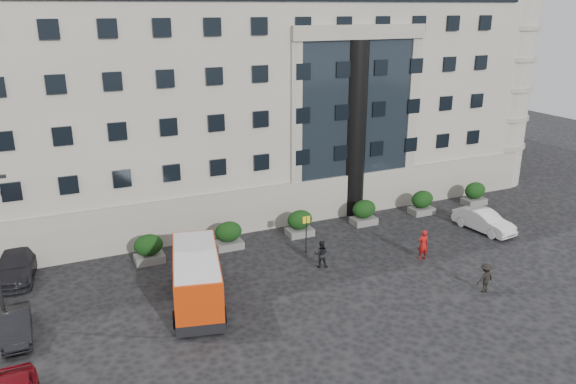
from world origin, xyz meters
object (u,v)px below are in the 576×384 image
at_px(hedge_b, 229,235).
at_px(white_taxi, 484,221).
at_px(pedestrian_b, 321,254).
at_px(hedge_d, 364,212).
at_px(hedge_e, 422,202).
at_px(parked_car_b, 16,326).
at_px(pedestrian_a, 423,245).
at_px(hedge_a, 149,249).
at_px(hedge_c, 300,223).
at_px(bus_stop_sign, 306,228).
at_px(hedge_f, 475,193).
at_px(parked_car_c, 16,264).
at_px(pedestrian_c, 485,278).
at_px(minibus, 197,277).

xyz_separation_m(hedge_b, white_taxi, (17.44, -4.65, -0.17)).
bearing_deg(white_taxi, hedge_b, 157.20).
bearing_deg(pedestrian_b, hedge_d, -114.69).
relative_size(hedge_e, parked_car_b, 0.48).
relative_size(white_taxi, pedestrian_a, 2.35).
relative_size(hedge_a, parked_car_b, 0.48).
height_order(hedge_c, pedestrian_a, pedestrian_a).
bearing_deg(pedestrian_a, bus_stop_sign, -22.58).
bearing_deg(white_taxi, hedge_e, 103.76).
bearing_deg(pedestrian_b, hedge_f, -136.94).
distance_m(parked_car_c, pedestrian_c, 27.03).
bearing_deg(parked_car_c, hedge_e, 5.55).
bearing_deg(hedge_c, bus_stop_sign, -107.82).
relative_size(hedge_d, pedestrian_b, 1.07).
xyz_separation_m(hedge_c, hedge_e, (10.40, 0.00, 0.00)).
xyz_separation_m(hedge_f, pedestrian_c, (-9.74, -11.60, -0.07)).
xyz_separation_m(pedestrian_a, pedestrian_b, (-6.36, 1.65, -0.11)).
bearing_deg(white_taxi, hedge_f, 46.29).
height_order(minibus, pedestrian_c, minibus).
xyz_separation_m(parked_car_b, pedestrian_c, (23.76, -5.84, 0.23)).
relative_size(hedge_a, pedestrian_b, 1.07).
xyz_separation_m(bus_stop_sign, white_taxi, (13.14, -1.85, -0.98)).
height_order(hedge_b, pedestrian_a, pedestrian_a).
distance_m(hedge_f, bus_stop_sign, 16.76).
height_order(hedge_b, bus_stop_sign, bus_stop_sign).
height_order(white_taxi, pedestrian_b, pedestrian_b).
bearing_deg(pedestrian_a, hedge_e, -117.89).
height_order(hedge_e, bus_stop_sign, bus_stop_sign).
relative_size(hedge_c, parked_car_b, 0.48).
height_order(hedge_b, hedge_d, same).
xyz_separation_m(hedge_d, parked_car_c, (-23.10, 1.29, -0.14)).
bearing_deg(hedge_b, pedestrian_a, -32.23).
bearing_deg(pedestrian_b, hedge_c, -74.82).
bearing_deg(pedestrian_c, bus_stop_sign, -56.55).
height_order(hedge_e, parked_car_c, hedge_e).
height_order(hedge_d, parked_car_b, hedge_d).
xyz_separation_m(parked_car_b, pedestrian_a, (23.28, -0.91, 0.35)).
bearing_deg(parked_car_c, pedestrian_b, -12.29).
relative_size(hedge_e, pedestrian_b, 1.07).
relative_size(hedge_a, minibus, 0.25).
bearing_deg(pedestrian_b, pedestrian_c, 162.34).
height_order(parked_car_c, pedestrian_c, pedestrian_c).
bearing_deg(hedge_b, pedestrian_b, -49.94).
relative_size(hedge_c, hedge_e, 1.00).
distance_m(hedge_d, pedestrian_b, 7.96).
bearing_deg(pedestrian_a, hedge_b, -23.17).
xyz_separation_m(hedge_d, minibus, (-14.28, -6.25, 0.66)).
xyz_separation_m(minibus, parked_car_c, (-8.82, 7.54, -0.80)).
height_order(hedge_e, minibus, minibus).
bearing_deg(hedge_f, bus_stop_sign, -170.37).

